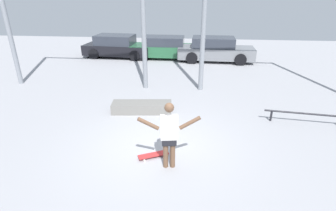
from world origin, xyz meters
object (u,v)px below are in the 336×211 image
skateboard (153,155)px  parked_car_black (117,47)px  parked_car_grey (215,50)px  grind_rail (307,115)px  skateboarder (169,133)px  grind_box (142,107)px  parked_car_green (166,48)px

skateboard → parked_car_black: 11.68m
parked_car_grey → skateboard: bearing=-99.9°
grind_rail → skateboard: bearing=-153.4°
skateboard → skateboarder: bearing=-64.6°
parked_car_grey → grind_box: bearing=-109.4°
parked_car_black → parked_car_grey: (6.23, -0.50, 0.02)m
skateboarder → grind_box: skateboarder is taller
skateboard → grind_box: size_ratio=0.39×
grind_box → parked_car_black: parked_car_black is taller
grind_rail → parked_car_grey: (-2.45, 8.12, 0.38)m
grind_box → parked_car_grey: parked_car_grey is taller
skateboard → grind_rail: grind_rail is taller
parked_car_black → parked_car_grey: size_ratio=0.97×
skateboard → parked_car_grey: parked_car_grey is taller
grind_rail → parked_car_black: 12.23m
grind_rail → parked_car_grey: 8.49m
parked_car_black → parked_car_green: size_ratio=0.98×
skateboard → parked_car_grey: 10.71m
skateboard → parked_car_black: size_ratio=0.18×
parked_car_black → grind_box: bearing=-64.0°
parked_car_black → skateboard: bearing=-65.0°
skateboarder → skateboard: skateboarder is taller
skateboard → parked_car_green: parked_car_green is taller
skateboarder → parked_car_black: bearing=103.2°
grind_rail → parked_car_black: (-8.67, 8.62, 0.36)m
skateboarder → parked_car_grey: size_ratio=0.37×
grind_rail → skateboarder: bearing=-147.4°
grind_box → parked_car_green: bearing=90.1°
skateboard → grind_box: 2.86m
skateboarder → parked_car_green: size_ratio=0.38×
skateboarder → skateboard: bearing=132.7°
skateboard → grind_box: grind_box is taller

